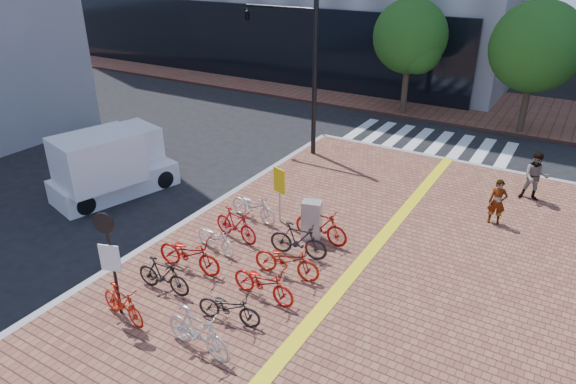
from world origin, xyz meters
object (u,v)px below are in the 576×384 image
Objects in this scene: bike_9 at (287,260)px; pedestrian_a at (497,202)px; bike_5 at (254,206)px; bike_8 at (263,282)px; bike_0 at (123,303)px; bike_3 at (216,238)px; bike_6 at (198,332)px; yellow_sign at (279,185)px; bike_7 at (229,307)px; bike_10 at (298,240)px; utility_box at (312,220)px; traffic_light_pole at (283,44)px; bike_2 at (189,253)px; bike_4 at (236,224)px; pedestrian_b at (535,177)px; bike_1 at (163,275)px; notice_sign at (110,252)px; bike_11 at (321,226)px; box_truck at (110,164)px.

bike_9 is 1.25× the size of pedestrian_a.
bike_5 is 4.28m from bike_8.
bike_3 is (-0.03, 3.63, -0.05)m from bike_0.
bike_6 reaches higher than bike_5.
pedestrian_a is 0.80× the size of yellow_sign.
bike_10 is at bearing -10.00° from bike_7.
utility_box is at bearing 3.39° from bike_9.
traffic_light_pole reaches higher than bike_0.
bike_6 reaches higher than bike_2.
pedestrian_b is (7.45, 7.68, 0.37)m from bike_4.
traffic_light_pole is (-10.42, 0.01, 3.66)m from pedestrian_b.
bike_1 is 0.25× the size of traffic_light_pole.
yellow_sign is 7.71m from traffic_light_pole.
notice_sign is at bearing -175.39° from bike_4.
bike_2 is 1.08× the size of bike_5.
utility_box is at bearing -34.00° from bike_3.
bike_10 is at bearing -55.10° from bike_3.
traffic_light_pole reaches higher than pedestrian_b.
bike_1 is 13.16m from pedestrian_b.
bike_10 is (-0.23, 2.19, 0.05)m from bike_8.
bike_9 is at bearing 52.31° from notice_sign.
utility_box reaches higher than bike_1.
bike_10 is at bearing 5.03° from bike_6.
bike_11 is 1.96m from yellow_sign.
pedestrian_a is at bearing -38.61° from bike_7.
bike_8 is at bearing 173.24° from bike_9.
notice_sign is at bearing 162.81° from bike_1.
yellow_sign is (-1.81, 2.52, 0.81)m from bike_9.
bike_10 is at bearing 5.59° from bike_9.
bike_11 is at bearing 3.44° from bike_8.
bike_9 is 4.62m from notice_sign.
bike_6 is at bearing -177.74° from bike_11.
bike_7 is at bearing -123.73° from pedestrian_b.
bike_6 is 1.22× the size of pedestrian_a.
bike_0 is at bearing -96.02° from yellow_sign.
bike_2 is 1.06× the size of yellow_sign.
yellow_sign is (-1.61, 4.88, 0.89)m from bike_7.
pedestrian_b reaches higher than bike_2.
bike_7 is (-0.02, 1.17, -0.13)m from bike_6.
bike_10 is at bearing -37.58° from bike_1.
notice_sign is 12.67m from traffic_light_pole.
bike_4 is 8.44m from pedestrian_a.
bike_9 reaches higher than bike_1.
utility_box is at bearing -37.49° from bike_2.
bike_2 is at bearing 125.98° from bike_10.
bike_6 is 10.58m from pedestrian_a.
bike_2 is at bearing 48.39° from bike_6.
yellow_sign is at bearing 80.17° from bike_11.
yellow_sign is at bearing -9.55° from bike_4.
box_truck reaches higher than pedestrian_b.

